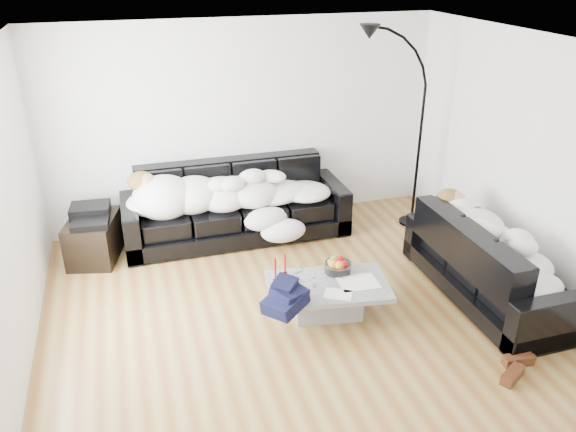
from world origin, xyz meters
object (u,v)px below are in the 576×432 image
object	(u,v)px
wine_glass_b	(295,280)
stereo	(90,214)
sleeper_back	(236,189)
wine_glass_a	(299,274)
fruit_bowl	(338,265)
sleeper_right	(494,241)
shoes	(515,367)
candle_right	(285,264)
coffee_table	(327,299)
floor_lamp	(420,142)
sofa_back	(236,203)
sofa_right	(491,260)
av_cabinet	(94,238)
candle_left	(275,270)
wine_glass_c	(315,280)

from	to	relation	value
wine_glass_b	stereo	xyz separation A→B (m)	(-1.90, 1.80, 0.16)
sleeper_back	wine_glass_a	bearing A→B (deg)	-81.90
fruit_bowl	wine_glass_b	bearing A→B (deg)	-164.25
sleeper_right	shoes	distance (m)	1.35
fruit_bowl	wine_glass_b	distance (m)	0.52
wine_glass_b	candle_right	xyz separation A→B (m)	(-0.03, 0.24, 0.04)
coffee_table	floor_lamp	bearing A→B (deg)	41.95
coffee_table	candle_right	bearing A→B (deg)	140.19
fruit_bowl	stereo	bearing A→B (deg)	145.33
sofa_back	candle_right	xyz separation A→B (m)	(0.15, -1.65, 0.01)
wine_glass_a	floor_lamp	world-z (taller)	floor_lamp
wine_glass_b	floor_lamp	distance (m)	2.74
sofa_right	sleeper_right	size ratio (longest dim) A/B	1.17
sleeper_back	sleeper_right	distance (m)	3.03
coffee_table	wine_glass_a	bearing A→B (deg)	153.06
sleeper_back	coffee_table	distance (m)	2.02
coffee_table	wine_glass_b	distance (m)	0.41
av_cabinet	sofa_back	bearing A→B (deg)	17.28
av_cabinet	candle_left	bearing A→B (deg)	-29.59
wine_glass_a	candle_right	bearing A→B (deg)	121.12
sleeper_right	shoes	xyz separation A→B (m)	(-0.47, -1.13, -0.58)
sleeper_right	candle_right	xyz separation A→B (m)	(-2.08, 0.45, -0.17)
coffee_table	stereo	distance (m)	2.92
wine_glass_c	sofa_right	bearing A→B (deg)	-4.93
sofa_back	candle_left	xyz separation A→B (m)	(0.02, -1.76, 0.03)
wine_glass_b	floor_lamp	xyz separation A→B (m)	(2.13, 1.57, 0.71)
sofa_back	wine_glass_a	distance (m)	1.83
wine_glass_c	av_cabinet	world-z (taller)	av_cabinet
shoes	av_cabinet	size ratio (longest dim) A/B	0.62
wine_glass_a	shoes	world-z (taller)	wine_glass_a
candle_right	floor_lamp	world-z (taller)	floor_lamp
wine_glass_a	candle_right	size ratio (longest dim) A/B	0.72
fruit_bowl	stereo	world-z (taller)	stereo
shoes	stereo	distance (m)	4.71
fruit_bowl	candle_right	size ratio (longest dim) A/B	1.17
sofa_right	stereo	xyz separation A→B (m)	(-3.95, 2.01, 0.16)
sleeper_right	wine_glass_b	distance (m)	2.07
wine_glass_a	floor_lamp	xyz separation A→B (m)	(2.06, 1.49, 0.70)
sofa_right	sleeper_right	xyz separation A→B (m)	(0.00, 0.00, 0.22)
stereo	floor_lamp	world-z (taller)	floor_lamp
shoes	candle_left	bearing A→B (deg)	121.82
shoes	sofa_right	bearing A→B (deg)	49.40
shoes	floor_lamp	size ratio (longest dim) A/B	0.20
shoes	av_cabinet	distance (m)	4.68
sofa_right	shoes	distance (m)	1.28
sofa_right	av_cabinet	world-z (taller)	sofa_right
fruit_bowl	shoes	world-z (taller)	fruit_bowl
candle_left	sleeper_back	bearing A→B (deg)	90.74
sofa_back	sleeper_back	distance (m)	0.21
coffee_table	wine_glass_b	bearing A→B (deg)	171.19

